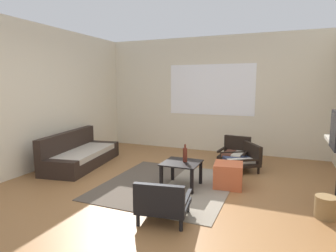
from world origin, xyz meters
TOP-DOWN VIEW (x-y plane):
  - ground_plane at (0.00, 0.00)m, footprint 7.80×7.80m
  - far_wall_with_window at (0.00, 3.06)m, footprint 5.60×0.13m
  - side_wall_left at (-2.66, 0.30)m, footprint 0.12×6.60m
  - area_rug at (-0.05, 0.42)m, footprint 1.96×2.15m
  - couch at (-2.09, 0.81)m, footprint 1.03×1.94m
  - coffee_table at (0.19, 0.42)m, footprint 0.56×0.55m
  - armchair_by_window at (0.76, 2.03)m, footprint 0.59×0.59m
  - armchair_striped_foreground at (0.37, -0.73)m, footprint 0.66×0.63m
  - armchair_corner at (0.97, 1.70)m, footprint 0.80×0.82m
  - ottoman_orange at (0.87, 0.71)m, footprint 0.48×0.48m
  - glass_bottle at (0.23, 0.46)m, footprint 0.07×0.07m
  - wicker_basket at (2.14, 0.10)m, footprint 0.25×0.25m

SIDE VIEW (x-z plane):
  - ground_plane at x=0.00m, z-range 0.00..0.00m
  - area_rug at x=-0.05m, z-range 0.00..0.01m
  - wicker_basket at x=2.14m, z-range 0.00..0.27m
  - ottoman_orange at x=0.87m, z-range 0.00..0.38m
  - couch at x=-2.09m, z-range -0.13..0.53m
  - armchair_corner at x=0.97m, z-range -0.02..0.47m
  - armchair_striped_foreground at x=0.37m, z-range -0.02..0.49m
  - armchair_by_window at x=0.76m, z-range -0.02..0.54m
  - coffee_table at x=0.19m, z-range 0.12..0.52m
  - glass_bottle at x=0.23m, z-range 0.38..0.66m
  - side_wall_left at x=-2.66m, z-range 0.00..2.70m
  - far_wall_with_window at x=0.00m, z-range 0.00..2.70m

